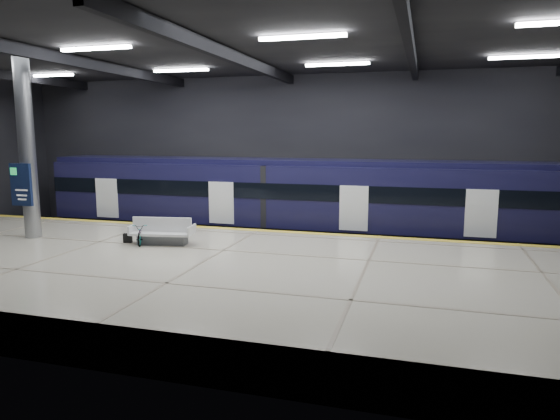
% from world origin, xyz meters
% --- Properties ---
extents(ground, '(30.00, 30.00, 0.00)m').
position_xyz_m(ground, '(0.00, 0.00, 0.00)').
color(ground, black).
rests_on(ground, ground).
extents(room_shell, '(30.10, 16.10, 8.05)m').
position_xyz_m(room_shell, '(-0.00, 0.00, 5.72)').
color(room_shell, black).
rests_on(room_shell, ground).
extents(platform, '(30.00, 11.00, 1.10)m').
position_xyz_m(platform, '(0.00, -2.50, 0.55)').
color(platform, beige).
rests_on(platform, ground).
extents(safety_strip, '(30.00, 0.40, 0.01)m').
position_xyz_m(safety_strip, '(0.00, 2.75, 1.11)').
color(safety_strip, yellow).
rests_on(safety_strip, platform).
extents(rails, '(30.00, 1.52, 0.16)m').
position_xyz_m(rails, '(0.00, 5.50, 0.08)').
color(rails, gray).
rests_on(rails, ground).
extents(train, '(29.40, 2.84, 3.79)m').
position_xyz_m(train, '(2.58, 5.50, 2.06)').
color(train, black).
rests_on(train, ground).
extents(bench, '(2.38, 1.28, 1.00)m').
position_xyz_m(bench, '(-2.50, -0.74, 1.45)').
color(bench, '#595B60').
rests_on(bench, platform).
extents(bicycle, '(1.04, 1.55, 0.77)m').
position_xyz_m(bicycle, '(-3.27, -0.87, 1.49)').
color(bicycle, '#99999E').
rests_on(bicycle, platform).
extents(pannier_bag, '(0.34, 0.25, 0.35)m').
position_xyz_m(pannier_bag, '(-3.87, -0.87, 1.28)').
color(pannier_bag, black).
rests_on(pannier_bag, platform).
extents(info_column, '(0.90, 0.78, 6.90)m').
position_xyz_m(info_column, '(-8.00, -1.03, 4.46)').
color(info_column, '#9EA0A5').
rests_on(info_column, platform).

